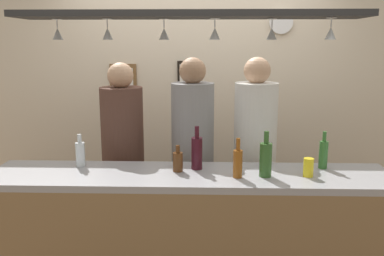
{
  "coord_description": "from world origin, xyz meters",
  "views": [
    {
      "loc": [
        0.1,
        -3.0,
        1.88
      ],
      "look_at": [
        0.0,
        0.1,
        1.25
      ],
      "focal_mm": 38.89,
      "sensor_mm": 36.0,
      "label": 1
    }
  ],
  "objects_px": {
    "person_left_brown_shirt": "(123,148)",
    "person_right_white_patterned_shirt": "(255,145)",
    "bottle_beer_green_import": "(323,154)",
    "bottle_champagne_green": "(266,159)",
    "bottle_beer_brown_stubby": "(178,161)",
    "bottle_beer_amber_tall": "(238,162)",
    "picture_frame_caricature": "(123,81)",
    "drink_can": "(308,167)",
    "bottle_soda_clear": "(80,153)",
    "wall_clock": "(281,22)",
    "bottle_wine_dark_red": "(197,152)",
    "picture_frame_crest": "(187,74)",
    "person_middle_grey_shirt": "(193,145)"
  },
  "relations": [
    {
      "from": "bottle_soda_clear",
      "to": "wall_clock",
      "type": "relative_size",
      "value": 1.05
    },
    {
      "from": "picture_frame_caricature",
      "to": "wall_clock",
      "type": "height_order",
      "value": "wall_clock"
    },
    {
      "from": "bottle_beer_amber_tall",
      "to": "person_left_brown_shirt",
      "type": "bearing_deg",
      "value": 142.37
    },
    {
      "from": "person_right_white_patterned_shirt",
      "to": "bottle_wine_dark_red",
      "type": "distance_m",
      "value": 0.68
    },
    {
      "from": "person_left_brown_shirt",
      "to": "picture_frame_crest",
      "type": "xyz_separation_m",
      "value": [
        0.48,
        0.8,
        0.53
      ]
    },
    {
      "from": "person_right_white_patterned_shirt",
      "to": "wall_clock",
      "type": "bearing_deg",
      "value": 68.88
    },
    {
      "from": "bottle_soda_clear",
      "to": "bottle_wine_dark_red",
      "type": "height_order",
      "value": "bottle_wine_dark_red"
    },
    {
      "from": "bottle_champagne_green",
      "to": "drink_can",
      "type": "relative_size",
      "value": 2.46
    },
    {
      "from": "person_middle_grey_shirt",
      "to": "bottle_beer_amber_tall",
      "type": "distance_m",
      "value": 0.75
    },
    {
      "from": "bottle_beer_amber_tall",
      "to": "drink_can",
      "type": "bearing_deg",
      "value": 4.23
    },
    {
      "from": "bottle_beer_green_import",
      "to": "bottle_beer_amber_tall",
      "type": "bearing_deg",
      "value": -159.78
    },
    {
      "from": "bottle_beer_amber_tall",
      "to": "picture_frame_crest",
      "type": "relative_size",
      "value": 1.0
    },
    {
      "from": "bottle_champagne_green",
      "to": "wall_clock",
      "type": "bearing_deg",
      "value": 77.67
    },
    {
      "from": "bottle_beer_green_import",
      "to": "picture_frame_caricature",
      "type": "xyz_separation_m",
      "value": [
        -1.62,
        1.26,
        0.38
      ]
    },
    {
      "from": "bottle_soda_clear",
      "to": "drink_can",
      "type": "distance_m",
      "value": 1.56
    },
    {
      "from": "person_left_brown_shirt",
      "to": "person_middle_grey_shirt",
      "type": "height_order",
      "value": "person_middle_grey_shirt"
    },
    {
      "from": "bottle_beer_amber_tall",
      "to": "bottle_beer_brown_stubby",
      "type": "height_order",
      "value": "bottle_beer_amber_tall"
    },
    {
      "from": "picture_frame_caricature",
      "to": "bottle_soda_clear",
      "type": "bearing_deg",
      "value": -93.12
    },
    {
      "from": "bottle_beer_brown_stubby",
      "to": "wall_clock",
      "type": "relative_size",
      "value": 0.82
    },
    {
      "from": "picture_frame_crest",
      "to": "wall_clock",
      "type": "distance_m",
      "value": 1.02
    },
    {
      "from": "picture_frame_crest",
      "to": "picture_frame_caricature",
      "type": "height_order",
      "value": "picture_frame_crest"
    },
    {
      "from": "person_middle_grey_shirt",
      "to": "bottle_soda_clear",
      "type": "distance_m",
      "value": 0.9
    },
    {
      "from": "person_left_brown_shirt",
      "to": "person_right_white_patterned_shirt",
      "type": "height_order",
      "value": "person_right_white_patterned_shirt"
    },
    {
      "from": "bottle_beer_amber_tall",
      "to": "drink_can",
      "type": "height_order",
      "value": "bottle_beer_amber_tall"
    },
    {
      "from": "bottle_beer_green_import",
      "to": "bottle_beer_brown_stubby",
      "type": "distance_m",
      "value": 1.01
    },
    {
      "from": "picture_frame_caricature",
      "to": "bottle_beer_amber_tall",
      "type": "bearing_deg",
      "value": -55.57
    },
    {
      "from": "bottle_beer_brown_stubby",
      "to": "bottle_wine_dark_red",
      "type": "relative_size",
      "value": 0.6
    },
    {
      "from": "picture_frame_caricature",
      "to": "wall_clock",
      "type": "bearing_deg",
      "value": -0.24
    },
    {
      "from": "bottle_wine_dark_red",
      "to": "wall_clock",
      "type": "height_order",
      "value": "wall_clock"
    },
    {
      "from": "bottle_beer_green_import",
      "to": "bottle_champagne_green",
      "type": "relative_size",
      "value": 0.87
    },
    {
      "from": "bottle_beer_green_import",
      "to": "bottle_wine_dark_red",
      "type": "xyz_separation_m",
      "value": [
        -0.87,
        -0.05,
        0.01
      ]
    },
    {
      "from": "person_right_white_patterned_shirt",
      "to": "bottle_beer_brown_stubby",
      "type": "xyz_separation_m",
      "value": [
        -0.58,
        -0.56,
        0.02
      ]
    },
    {
      "from": "person_left_brown_shirt",
      "to": "bottle_beer_amber_tall",
      "type": "bearing_deg",
      "value": -37.63
    },
    {
      "from": "bottle_soda_clear",
      "to": "picture_frame_caricature",
      "type": "height_order",
      "value": "picture_frame_caricature"
    },
    {
      "from": "picture_frame_crest",
      "to": "bottle_beer_green_import",
      "type": "bearing_deg",
      "value": -51.58
    },
    {
      "from": "person_middle_grey_shirt",
      "to": "bottle_soda_clear",
      "type": "bearing_deg",
      "value": -149.18
    },
    {
      "from": "person_middle_grey_shirt",
      "to": "drink_can",
      "type": "distance_m",
      "value": 1.0
    },
    {
      "from": "bottle_champagne_green",
      "to": "drink_can",
      "type": "distance_m",
      "value": 0.28
    },
    {
      "from": "bottle_soda_clear",
      "to": "bottle_wine_dark_red",
      "type": "xyz_separation_m",
      "value": [
        0.82,
        -0.04,
        0.03
      ]
    },
    {
      "from": "person_middle_grey_shirt",
      "to": "bottle_beer_brown_stubby",
      "type": "xyz_separation_m",
      "value": [
        -0.08,
        -0.56,
        0.03
      ]
    },
    {
      "from": "bottle_wine_dark_red",
      "to": "bottle_beer_amber_tall",
      "type": "bearing_deg",
      "value": -33.55
    },
    {
      "from": "person_right_white_patterned_shirt",
      "to": "bottle_champagne_green",
      "type": "bearing_deg",
      "value": -90.7
    },
    {
      "from": "bottle_soda_clear",
      "to": "wall_clock",
      "type": "height_order",
      "value": "wall_clock"
    },
    {
      "from": "bottle_beer_amber_tall",
      "to": "picture_frame_caricature",
      "type": "height_order",
      "value": "picture_frame_caricature"
    },
    {
      "from": "bottle_beer_green_import",
      "to": "wall_clock",
      "type": "bearing_deg",
      "value": 94.92
    },
    {
      "from": "person_right_white_patterned_shirt",
      "to": "bottle_beer_amber_tall",
      "type": "xyz_separation_m",
      "value": [
        -0.19,
        -0.68,
        0.05
      ]
    },
    {
      "from": "picture_frame_caricature",
      "to": "bottle_champagne_green",
      "type": "bearing_deg",
      "value": -50.53
    },
    {
      "from": "person_right_white_patterned_shirt",
      "to": "bottle_beer_green_import",
      "type": "relative_size",
      "value": 6.84
    },
    {
      "from": "person_left_brown_shirt",
      "to": "person_right_white_patterned_shirt",
      "type": "xyz_separation_m",
      "value": [
        1.07,
        0.0,
        0.03
      ]
    },
    {
      "from": "person_right_white_patterned_shirt",
      "to": "bottle_beer_brown_stubby",
      "type": "relative_size",
      "value": 9.88
    }
  ]
}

